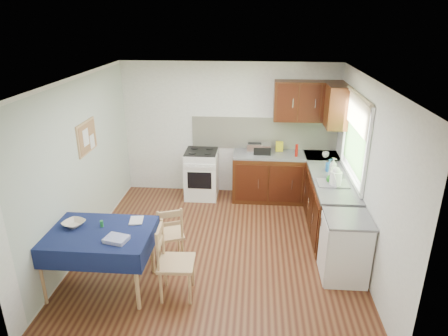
# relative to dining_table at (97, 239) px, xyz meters

# --- Properties ---
(floor) EXTENTS (4.20, 4.20, 0.00)m
(floor) POSITION_rel_dining_table_xyz_m (1.41, 1.03, -0.72)
(floor) COLOR #492013
(floor) RESTS_ON ground
(ceiling) EXTENTS (4.00, 4.20, 0.02)m
(ceiling) POSITION_rel_dining_table_xyz_m (1.41, 1.03, 1.78)
(ceiling) COLOR white
(ceiling) RESTS_ON wall_back
(wall_back) EXTENTS (4.00, 0.02, 2.50)m
(wall_back) POSITION_rel_dining_table_xyz_m (1.41, 3.13, 0.53)
(wall_back) COLOR silver
(wall_back) RESTS_ON ground
(wall_front) EXTENTS (4.00, 0.02, 2.50)m
(wall_front) POSITION_rel_dining_table_xyz_m (1.41, -1.07, 0.53)
(wall_front) COLOR silver
(wall_front) RESTS_ON ground
(wall_left) EXTENTS (0.02, 4.20, 2.50)m
(wall_left) POSITION_rel_dining_table_xyz_m (-0.59, 1.03, 0.53)
(wall_left) COLOR silver
(wall_left) RESTS_ON ground
(wall_right) EXTENTS (0.02, 4.20, 2.50)m
(wall_right) POSITION_rel_dining_table_xyz_m (3.41, 1.03, 0.53)
(wall_right) COLOR silver
(wall_right) RESTS_ON ground
(base_cabinets) EXTENTS (1.90, 2.30, 0.86)m
(base_cabinets) POSITION_rel_dining_table_xyz_m (2.77, 2.28, -0.29)
(base_cabinets) COLOR black
(base_cabinets) RESTS_ON ground
(worktop_back) EXTENTS (1.90, 0.60, 0.04)m
(worktop_back) POSITION_rel_dining_table_xyz_m (2.46, 2.83, 0.16)
(worktop_back) COLOR slate
(worktop_back) RESTS_ON base_cabinets
(worktop_right) EXTENTS (0.60, 1.70, 0.04)m
(worktop_right) POSITION_rel_dining_table_xyz_m (3.11, 1.68, 0.16)
(worktop_right) COLOR slate
(worktop_right) RESTS_ON base_cabinets
(worktop_corner) EXTENTS (0.60, 0.60, 0.04)m
(worktop_corner) POSITION_rel_dining_table_xyz_m (3.11, 2.83, 0.16)
(worktop_corner) COLOR slate
(worktop_corner) RESTS_ON base_cabinets
(splashback) EXTENTS (2.70, 0.02, 0.60)m
(splashback) POSITION_rel_dining_table_xyz_m (2.06, 3.11, 0.48)
(splashback) COLOR white
(splashback) RESTS_ON wall_back
(upper_cabinets) EXTENTS (1.20, 0.85, 0.70)m
(upper_cabinets) POSITION_rel_dining_table_xyz_m (2.94, 2.83, 1.13)
(upper_cabinets) COLOR black
(upper_cabinets) RESTS_ON wall_back
(stove) EXTENTS (0.60, 0.61, 0.92)m
(stove) POSITION_rel_dining_table_xyz_m (0.91, 2.83, -0.26)
(stove) COLOR white
(stove) RESTS_ON ground
(window) EXTENTS (0.04, 1.48, 1.26)m
(window) POSITION_rel_dining_table_xyz_m (3.38, 1.73, 0.93)
(window) COLOR #2C5222
(window) RESTS_ON wall_right
(fridge) EXTENTS (0.58, 0.60, 0.89)m
(fridge) POSITION_rel_dining_table_xyz_m (3.11, 0.48, -0.28)
(fridge) COLOR white
(fridge) RESTS_ON ground
(corkboard) EXTENTS (0.04, 0.62, 0.47)m
(corkboard) POSITION_rel_dining_table_xyz_m (-0.56, 1.33, 0.88)
(corkboard) COLOR tan
(corkboard) RESTS_ON wall_left
(dining_table) EXTENTS (1.36, 0.92, 0.82)m
(dining_table) POSITION_rel_dining_table_xyz_m (0.00, 0.00, 0.00)
(dining_table) COLOR #0F143F
(dining_table) RESTS_ON ground
(chair_far) EXTENTS (0.50, 0.50, 0.87)m
(chair_far) POSITION_rel_dining_table_xyz_m (0.75, 0.65, -0.26)
(chair_far) COLOR tan
(chair_far) RESTS_ON ground
(chair_near) EXTENTS (0.45, 0.45, 0.97)m
(chair_near) POSITION_rel_dining_table_xyz_m (0.94, -0.06, -0.20)
(chair_near) COLOR tan
(chair_near) RESTS_ON ground
(toaster) EXTENTS (0.28, 0.17, 0.22)m
(toaster) POSITION_rel_dining_table_xyz_m (1.90, 2.80, 0.28)
(toaster) COLOR silver
(toaster) RESTS_ON worktop_back
(sandwich_press) EXTENTS (0.31, 0.27, 0.18)m
(sandwich_press) POSITION_rel_dining_table_xyz_m (2.03, 2.84, 0.27)
(sandwich_press) COLOR black
(sandwich_press) RESTS_ON worktop_back
(sauce_bottle) EXTENTS (0.05, 0.05, 0.22)m
(sauce_bottle) POSITION_rel_dining_table_xyz_m (2.64, 2.71, 0.29)
(sauce_bottle) COLOR #AE170D
(sauce_bottle) RESTS_ON worktop_back
(yellow_packet) EXTENTS (0.14, 0.09, 0.18)m
(yellow_packet) POSITION_rel_dining_table_xyz_m (2.35, 2.99, 0.27)
(yellow_packet) COLOR yellow
(yellow_packet) RESTS_ON worktop_back
(dish_rack) EXTENTS (0.45, 0.35, 0.21)m
(dish_rack) POSITION_rel_dining_table_xyz_m (3.08, 1.51, 0.21)
(dish_rack) COLOR gray
(dish_rack) RESTS_ON worktop_right
(kettle) EXTENTS (0.17, 0.17, 0.29)m
(kettle) POSITION_rel_dining_table_xyz_m (3.11, 1.46, 0.31)
(kettle) COLOR white
(kettle) RESTS_ON worktop_right
(cup) EXTENTS (0.15, 0.15, 0.10)m
(cup) POSITION_rel_dining_table_xyz_m (3.16, 2.71, 0.23)
(cup) COLOR white
(cup) RESTS_ON worktop_back
(soap_bottle_a) EXTENTS (0.17, 0.17, 0.31)m
(soap_bottle_a) POSITION_rel_dining_table_xyz_m (3.12, 1.79, 0.34)
(soap_bottle_a) COLOR white
(soap_bottle_a) RESTS_ON worktop_right
(soap_bottle_b) EXTENTS (0.11, 0.11, 0.20)m
(soap_bottle_b) POSITION_rel_dining_table_xyz_m (3.11, 2.03, 0.29)
(soap_bottle_b) COLOR blue
(soap_bottle_b) RESTS_ON worktop_right
(soap_bottle_c) EXTENTS (0.16, 0.16, 0.17)m
(soap_bottle_c) POSITION_rel_dining_table_xyz_m (3.05, 1.56, 0.27)
(soap_bottle_c) COLOR #257C21
(soap_bottle_c) RESTS_ON worktop_right
(plate_bowl) EXTENTS (0.33, 0.33, 0.06)m
(plate_bowl) POSITION_rel_dining_table_xyz_m (-0.32, 0.11, 0.14)
(plate_bowl) COLOR beige
(plate_bowl) RESTS_ON dining_table
(book) EXTENTS (0.20, 0.25, 0.02)m
(book) POSITION_rel_dining_table_xyz_m (0.34, 0.27, 0.11)
(book) COLOR white
(book) RESTS_ON dining_table
(spice_jar) EXTENTS (0.04, 0.04, 0.08)m
(spice_jar) POSITION_rel_dining_table_xyz_m (0.04, 0.11, 0.15)
(spice_jar) COLOR #227F39
(spice_jar) RESTS_ON dining_table
(tea_towel) EXTENTS (0.30, 0.26, 0.05)m
(tea_towel) POSITION_rel_dining_table_xyz_m (0.32, -0.19, 0.13)
(tea_towel) COLOR #283695
(tea_towel) RESTS_ON dining_table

